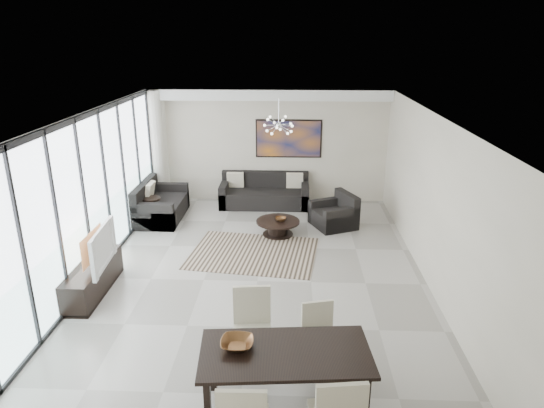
# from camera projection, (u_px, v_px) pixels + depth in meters

# --- Properties ---
(room_shell) EXTENTS (6.00, 9.00, 2.90)m
(room_shell) POSITION_uv_depth(u_px,v_px,m) (284.00, 205.00, 8.13)
(room_shell) COLOR #A8A39B
(room_shell) RESTS_ON ground
(window_wall) EXTENTS (0.37, 8.95, 2.90)m
(window_wall) POSITION_uv_depth(u_px,v_px,m) (90.00, 201.00, 8.26)
(window_wall) COLOR silver
(window_wall) RESTS_ON floor
(soffit) EXTENTS (5.98, 0.40, 0.26)m
(soffit) POSITION_uv_depth(u_px,v_px,m) (269.00, 95.00, 11.77)
(soffit) COLOR white
(soffit) RESTS_ON room_shell
(painting) EXTENTS (1.68, 0.04, 0.98)m
(painting) POSITION_uv_depth(u_px,v_px,m) (289.00, 139.00, 12.28)
(painting) COLOR #BB6519
(painting) RESTS_ON room_shell
(chandelier) EXTENTS (0.66, 0.66, 0.71)m
(chandelier) POSITION_uv_depth(u_px,v_px,m) (279.00, 125.00, 10.20)
(chandelier) COLOR silver
(chandelier) RESTS_ON room_shell
(rug) EXTENTS (2.69, 2.20, 0.01)m
(rug) POSITION_uv_depth(u_px,v_px,m) (254.00, 253.00, 9.73)
(rug) COLOR black
(rug) RESTS_ON floor
(coffee_table) EXTENTS (0.95, 0.95, 0.33)m
(coffee_table) POSITION_uv_depth(u_px,v_px,m) (278.00, 227.00, 10.56)
(coffee_table) COLOR black
(coffee_table) RESTS_ON floor
(bowl_coffee) EXTENTS (0.26, 0.26, 0.08)m
(bowl_coffee) POSITION_uv_depth(u_px,v_px,m) (281.00, 219.00, 10.49)
(bowl_coffee) COLOR brown
(bowl_coffee) RESTS_ON coffee_table
(sofa_main) EXTENTS (2.24, 0.92, 0.81)m
(sofa_main) POSITION_uv_depth(u_px,v_px,m) (265.00, 195.00, 12.38)
(sofa_main) COLOR black
(sofa_main) RESTS_ON floor
(loveseat) EXTENTS (0.98, 1.74, 0.87)m
(loveseat) POSITION_uv_depth(u_px,v_px,m) (159.00, 206.00, 11.51)
(loveseat) COLOR black
(loveseat) RESTS_ON floor
(armchair) EXTENTS (1.14, 1.17, 0.76)m
(armchair) POSITION_uv_depth(u_px,v_px,m) (335.00, 215.00, 11.03)
(armchair) COLOR black
(armchair) RESTS_ON floor
(side_table) EXTENTS (0.44, 0.44, 0.60)m
(side_table) POSITION_uv_depth(u_px,v_px,m) (151.00, 206.00, 11.21)
(side_table) COLOR black
(side_table) RESTS_ON floor
(tv_console) EXTENTS (0.47, 1.67, 0.52)m
(tv_console) POSITION_uv_depth(u_px,v_px,m) (92.00, 278.00, 8.19)
(tv_console) COLOR black
(tv_console) RESTS_ON floor
(television) EXTENTS (0.24, 1.19, 0.68)m
(television) POSITION_uv_depth(u_px,v_px,m) (96.00, 247.00, 7.92)
(television) COLOR gray
(television) RESTS_ON tv_console
(dining_table) EXTENTS (1.99, 1.12, 0.80)m
(dining_table) POSITION_uv_depth(u_px,v_px,m) (285.00, 358.00, 5.45)
(dining_table) COLOR black
(dining_table) RESTS_ON floor
(dining_chair_nw) EXTENTS (0.54, 0.54, 1.07)m
(dining_chair_nw) POSITION_uv_depth(u_px,v_px,m) (252.00, 321.00, 6.33)
(dining_chair_nw) COLOR beige
(dining_chair_nw) RESTS_ON floor
(dining_chair_ne) EXTENTS (0.51, 0.51, 0.91)m
(dining_chair_ne) POSITION_uv_depth(u_px,v_px,m) (319.00, 332.00, 6.27)
(dining_chair_ne) COLOR beige
(dining_chair_ne) RESTS_ON floor
(bowl_dining) EXTENTS (0.38, 0.38, 0.09)m
(bowl_dining) POSITION_uv_depth(u_px,v_px,m) (237.00, 344.00, 5.49)
(bowl_dining) COLOR brown
(bowl_dining) RESTS_ON dining_table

